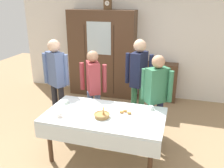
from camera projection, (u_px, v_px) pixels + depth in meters
ground_plane at (109, 149)px, 4.17m from camera, size 12.00×12.00×0.00m
back_wall at (140, 43)px, 6.10m from camera, size 6.40×0.10×2.70m
dining_table at (104, 121)px, 3.73m from camera, size 1.83×1.02×0.76m
wall_cabinet at (102, 54)px, 6.16m from camera, size 1.68×0.46×2.16m
mantel_clock at (108, 4)px, 5.71m from camera, size 0.18×0.11×0.24m
bookshelf_low at (158, 82)px, 6.03m from camera, size 0.90×0.35×0.94m
book_stack at (159, 61)px, 5.85m from camera, size 0.18×0.22×0.13m
tea_cup_mid_left at (59, 115)px, 3.63m from camera, size 0.13×0.13×0.06m
tea_cup_front_edge at (151, 108)px, 3.86m from camera, size 0.13×0.13×0.06m
tea_cup_far_left at (66, 102)px, 4.08m from camera, size 0.13×0.13×0.06m
bread_basket at (102, 115)px, 3.62m from camera, size 0.24×0.24×0.16m
pastry_plate at (125, 113)px, 3.72m from camera, size 0.28×0.28×0.05m
spoon_near_left at (72, 117)px, 3.64m from camera, size 0.12×0.02×0.01m
spoon_back_edge at (142, 126)px, 3.38m from camera, size 0.12×0.02×0.01m
person_beside_shelf at (56, 75)px, 4.59m from camera, size 0.52×0.36×1.73m
person_behind_table_left at (156, 92)px, 4.05m from camera, size 0.52×0.39×1.59m
person_by_cabinet at (93, 83)px, 4.51m from camera, size 0.52×0.41×1.56m
person_behind_table_right at (139, 75)px, 4.57m from camera, size 0.52×0.40×1.74m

